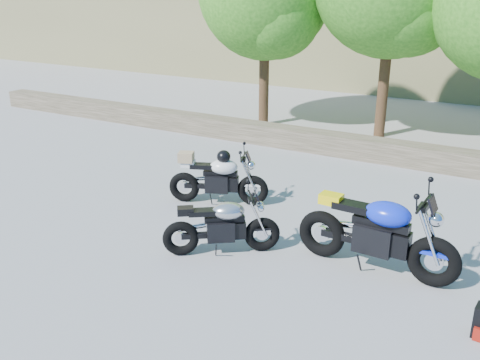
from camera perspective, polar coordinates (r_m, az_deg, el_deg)
name	(u,v)px	position (r m, az deg, el deg)	size (l,w,h in m)	color
ground	(199,240)	(8.68, -4.42, -6.43)	(90.00, 90.00, 0.00)	gray
stone_wall	(323,142)	(13.20, 8.86, 4.01)	(22.00, 0.55, 0.50)	#453F2E
silver_bike	(223,227)	(8.09, -1.87, -4.98)	(1.53, 1.16, 0.90)	black
white_bike	(218,177)	(9.90, -2.40, 0.28)	(1.79, 0.87, 1.04)	black
blue_bike	(377,234)	(7.80, 14.44, -5.57)	(2.37, 0.75, 1.19)	black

